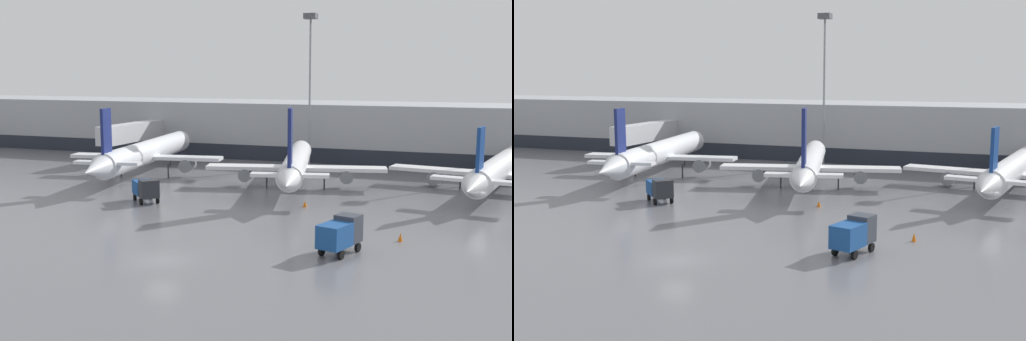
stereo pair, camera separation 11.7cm
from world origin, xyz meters
TOP-DOWN VIEW (x-y plane):
  - ground_plane at (0.00, 0.00)m, footprint 320.00×320.00m
  - terminal_building at (0.04, 61.83)m, footprint 160.00×31.68m
  - parked_jet_1 at (-20.90, 34.03)m, footprint 20.99×36.65m
  - parked_jet_2 at (23.51, 38.19)m, footprint 25.37×33.02m
  - parked_jet_3 at (0.62, 32.49)m, footprint 21.78×31.75m
  - service_truck_0 at (-12.18, 18.81)m, footprint 4.38×4.37m
  - service_truck_1 at (12.11, 6.49)m, footprint 2.99×4.61m
  - traffic_cone_1 at (4.71, 22.38)m, footprint 0.46×0.46m
  - traffic_cone_2 at (16.01, 11.82)m, footprint 0.41×0.41m
  - apron_light_mast_1 at (-2.98, 51.28)m, footprint 1.80×1.80m

SIDE VIEW (x-z plane):
  - ground_plane at x=0.00m, z-range 0.00..0.00m
  - traffic_cone_1 at x=4.71m, z-range 0.00..0.63m
  - traffic_cone_2 at x=16.01m, z-range 0.00..0.72m
  - service_truck_0 at x=-12.18m, z-range 0.19..2.81m
  - service_truck_1 at x=12.11m, z-range 0.21..3.07m
  - parked_jet_2 at x=23.51m, z-range -1.64..6.84m
  - parked_jet_3 at x=0.62m, z-range -2.18..8.14m
  - parked_jet_1 at x=-20.90m, z-range -1.73..8.13m
  - terminal_building at x=0.04m, z-range 0.00..9.00m
  - apron_light_mast_1 at x=-2.98m, z-range 6.00..28.40m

